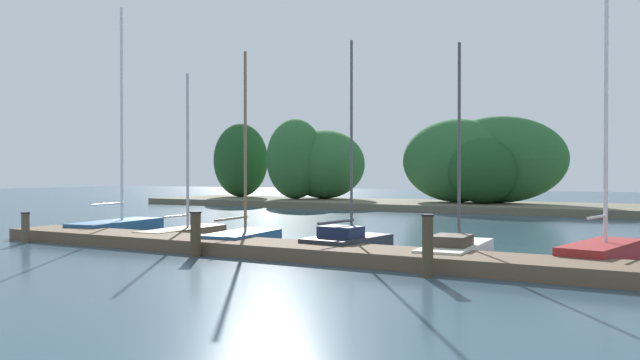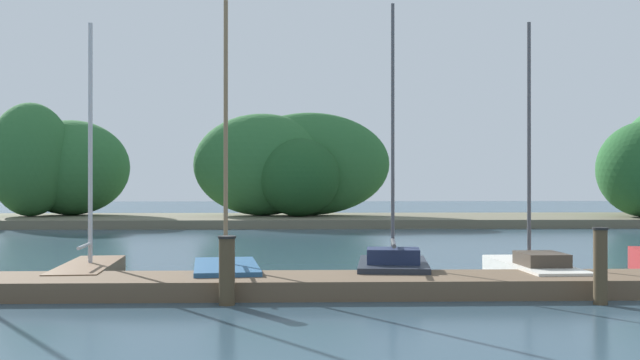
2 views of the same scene
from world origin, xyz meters
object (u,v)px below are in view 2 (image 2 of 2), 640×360
Objects in this scene: sailboat_1 at (89,268)px; mooring_piling_2 at (600,266)px; sailboat_3 at (393,268)px; mooring_piling_1 at (227,270)px; sailboat_2 at (226,271)px; sailboat_4 at (532,268)px.

sailboat_1 is 10.24m from mooring_piling_2.
sailboat_3 is 4.95× the size of mooring_piling_1.
sailboat_2 is (2.98, -0.80, 0.03)m from sailboat_1.
mooring_piling_2 is (3.22, -2.76, 0.35)m from sailboat_3.
sailboat_1 is at bearing 90.63° from sailboat_3.
mooring_piling_1 is at bearing 178.63° from mooring_piling_2.
sailboat_4 is at bearing -94.16° from sailboat_2.
mooring_piling_1 is (0.25, -2.48, 0.31)m from sailboat_2.
sailboat_3 is 2.98m from sailboat_4.
mooring_piling_2 is at bearing -118.43° from sailboat_2.
mooring_piling_1 is 0.89× the size of mooring_piling_2.
sailboat_3 is 1.06× the size of sailboat_4.
sailboat_3 is at bearing -100.38° from sailboat_1.
mooring_piling_2 is (6.66, -2.63, 0.38)m from sailboat_2.
sailboat_2 is at bearing -109.46° from sailboat_1.
sailboat_4 reaches higher than mooring_piling_2.
sailboat_3 reaches higher than sailboat_1.
mooring_piling_1 is at bearing -139.84° from sailboat_1.
sailboat_4 is 4.67× the size of mooring_piling_1.
sailboat_3 reaches higher than sailboat_4.
sailboat_1 is at bearing 160.41° from mooring_piling_2.
sailboat_3 is at bearing -94.73° from sailboat_2.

